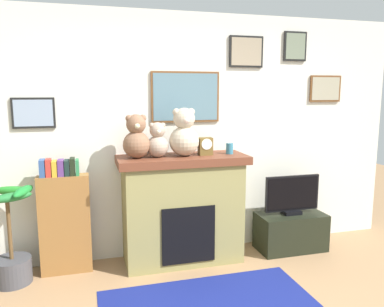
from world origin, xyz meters
TOP-DOWN VIEW (x-y plane):
  - back_wall at (0.00, 2.00)m, footprint 5.20×0.15m
  - fireplace at (-0.02, 1.69)m, footprint 1.33×0.55m
  - bookshelf at (-1.19, 1.74)m, footprint 0.48×0.16m
  - potted_plant at (-1.68, 1.63)m, footprint 0.55×0.54m
  - tv_stand at (1.23, 1.64)m, footprint 0.76×0.40m
  - television at (1.23, 1.64)m, footprint 0.65×0.14m
  - area_rug at (-0.02, 0.77)m, footprint 1.82×0.97m
  - candle_jar at (0.49, 1.67)m, footprint 0.08×0.08m
  - mantel_clock at (0.23, 1.67)m, footprint 0.14×0.10m
  - teddy_bear_tan at (-0.48, 1.67)m, footprint 0.27×0.27m
  - teddy_bear_grey at (-0.27, 1.67)m, footprint 0.22×0.22m
  - teddy_bear_cream at (-0.00, 1.67)m, footprint 0.30×0.30m

SIDE VIEW (x-z plane):
  - area_rug at x=-0.02m, z-range 0.00..0.01m
  - tv_stand at x=1.23m, z-range 0.00..0.42m
  - potted_plant at x=-1.68m, z-range -0.11..0.88m
  - bookshelf at x=-1.19m, z-range -0.04..1.11m
  - fireplace at x=-0.02m, z-range 0.01..1.14m
  - television at x=1.23m, z-range 0.41..0.85m
  - candle_jar at x=0.49m, z-range 1.13..1.24m
  - mantel_clock at x=0.23m, z-range 1.13..1.31m
  - teddy_bear_grey at x=-0.27m, z-range 1.11..1.46m
  - back_wall at x=0.00m, z-range 0.01..2.61m
  - teddy_bear_tan at x=-0.48m, z-range 1.11..1.54m
  - teddy_bear_cream at x=0.00m, z-range 1.11..1.59m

